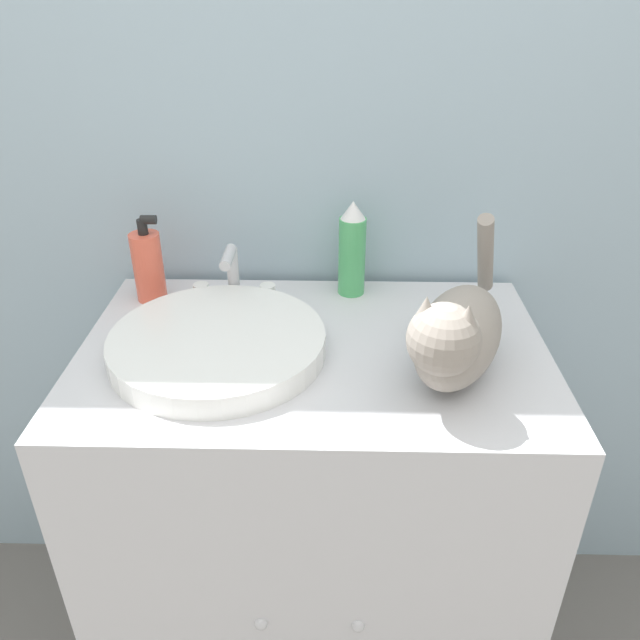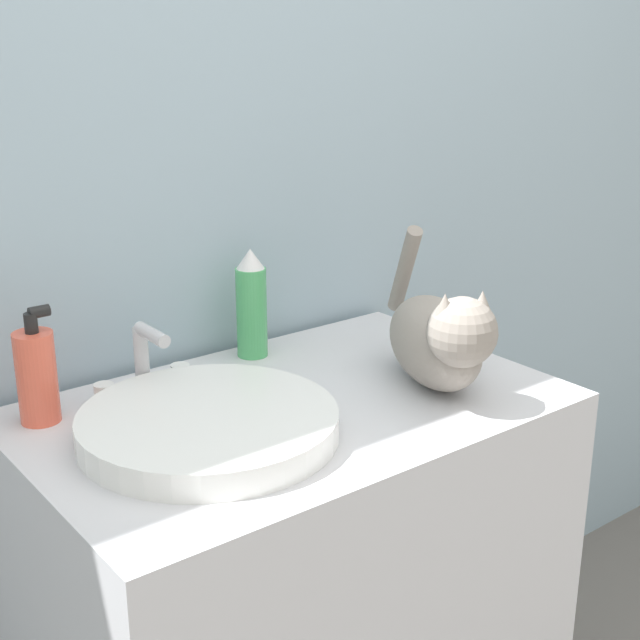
{
  "view_description": "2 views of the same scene",
  "coord_description": "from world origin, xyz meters",
  "views": [
    {
      "loc": [
        0.03,
        -0.68,
        1.49
      ],
      "look_at": [
        0.01,
        0.24,
        0.96
      ],
      "focal_mm": 35.0,
      "sensor_mm": 36.0,
      "label": 1
    },
    {
      "loc": [
        -0.76,
        -0.78,
        1.46
      ],
      "look_at": [
        0.04,
        0.25,
        1.02
      ],
      "focal_mm": 50.0,
      "sensor_mm": 36.0,
      "label": 2
    }
  ],
  "objects": [
    {
      "name": "wall_back",
      "position": [
        0.0,
        0.59,
        1.25
      ],
      "size": [
        6.0,
        0.05,
        2.5
      ],
      "color": "#9EB7C6",
      "rests_on": "ground_plane"
    },
    {
      "name": "vanity_cabinet",
      "position": [
        0.0,
        0.27,
        0.44
      ],
      "size": [
        0.85,
        0.56,
        0.88
      ],
      "color": "silver",
      "rests_on": "ground_plane"
    },
    {
      "name": "faucet",
      "position": [
        -0.17,
        0.45,
        0.94
      ],
      "size": [
        0.17,
        0.1,
        0.13
      ],
      "color": "silver",
      "rests_on": "vanity_cabinet"
    },
    {
      "name": "spray_bottle",
      "position": [
        0.07,
        0.5,
        0.98
      ],
      "size": [
        0.06,
        0.06,
        0.2
      ],
      "color": "#4CB266",
      "rests_on": "vanity_cabinet"
    },
    {
      "name": "cat",
      "position": [
        0.23,
        0.18,
        0.97
      ],
      "size": [
        0.23,
        0.38,
        0.24
      ],
      "rotation": [
        0.0,
        0.0,
        -1.98
      ],
      "color": "gray",
      "rests_on": "vanity_cabinet"
    },
    {
      "name": "soap_bottle",
      "position": [
        -0.34,
        0.46,
        0.96
      ],
      "size": [
        0.06,
        0.06,
        0.18
      ],
      "color": "#EF6047",
      "rests_on": "vanity_cabinet"
    },
    {
      "name": "sink_basin",
      "position": [
        -0.17,
        0.25,
        0.91
      ],
      "size": [
        0.38,
        0.38,
        0.04
      ],
      "color": "white",
      "rests_on": "vanity_cabinet"
    }
  ]
}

